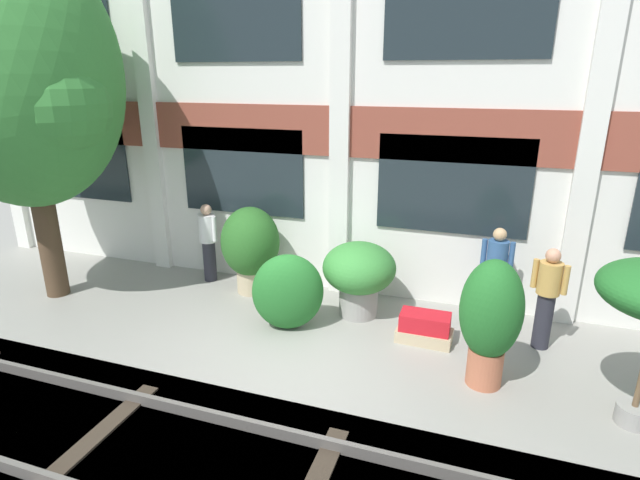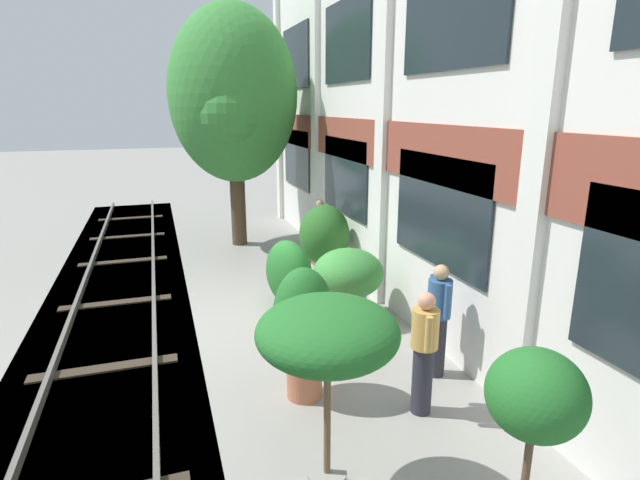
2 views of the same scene
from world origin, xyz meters
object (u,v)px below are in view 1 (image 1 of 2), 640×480
Objects in this scene: potted_plant_ribbed_drum at (491,316)px; topiary_hedge at (288,292)px; potted_plant_fluted_column at (359,272)px; broadleaf_tree at (20,80)px; resident_watching_tracks at (547,296)px; resident_by_doorway at (495,272)px; potted_plant_glazed_jar at (250,245)px; potted_plant_square_trough at (425,328)px; resident_near_plants at (208,240)px.

potted_plant_ribbed_drum reaches higher than topiary_hedge.
topiary_hedge is at bearing -138.91° from potted_plant_fluted_column.
broadleaf_tree is 9.34m from resident_watching_tracks.
potted_plant_ribbed_drum is 1.08× the size of resident_by_doorway.
broadleaf_tree is 3.49× the size of potted_plant_ribbed_drum.
potted_plant_glazed_jar is at bearing -75.06° from resident_watching_tracks.
potted_plant_square_trough is at bearing 3.89° from broadleaf_tree.
resident_near_plants is at bearing 32.86° from broadleaf_tree.
broadleaf_tree is 5.83m from topiary_hedge.
potted_plant_ribbed_drum is at bearing -21.88° from potted_plant_glazed_jar.
broadleaf_tree reaches higher than resident_by_doorway.
broadleaf_tree reaches higher than resident_near_plants.
potted_plant_glazed_jar is at bearing 172.49° from potted_plant_fluted_column.
topiary_hedge is at bearing 78.64° from resident_near_plants.
resident_by_doorway is (4.48, 0.21, -0.05)m from potted_plant_glazed_jar.
resident_watching_tracks is (8.76, 0.90, -3.10)m from broadleaf_tree.
potted_plant_glazed_jar reaches higher than potted_plant_fluted_column.
resident_by_doorway is 1.00m from resident_watching_tracks.
resident_by_doorway is 1.04× the size of resident_near_plants.
potted_plant_fluted_column is at bearing 145.87° from potted_plant_ribbed_drum.
resident_near_plants is (-5.49, 2.01, -0.16)m from potted_plant_ribbed_drum.
topiary_hedge is at bearing 168.98° from potted_plant_ribbed_drum.
potted_plant_glazed_jar is (-3.48, 0.88, 0.73)m from potted_plant_square_trough.
potted_plant_square_trough is at bearing 136.15° from potted_plant_ribbed_drum.
resident_watching_tracks is (0.81, 1.32, -0.15)m from potted_plant_ribbed_drum.
potted_plant_ribbed_drum is at bearing -43.85° from potted_plant_square_trough.
potted_plant_glazed_jar is 1.30× the size of topiary_hedge.
potted_plant_ribbed_drum is 4.76m from potted_plant_glazed_jar.
topiary_hedge is (2.32, -1.39, -0.22)m from resident_near_plants.
potted_plant_fluted_column is 3.35m from resident_near_plants.
potted_plant_square_trough is 0.68× the size of topiary_hedge.
potted_plant_square_trough is 1.49m from potted_plant_fluted_column.
potted_plant_ribbed_drum is 2.65m from potted_plant_fluted_column.
resident_near_plants reaches higher than topiary_hedge.
potted_plant_square_trough is 1.91m from resident_watching_tracks.
broadleaf_tree reaches higher than topiary_hedge.
potted_plant_glazed_jar is at bearing 165.89° from potted_plant_square_trough.
potted_plant_square_trough is (-0.94, 0.90, -0.80)m from potted_plant_ribbed_drum.
topiary_hedge is at bearing -63.54° from resident_by_doorway.
potted_plant_glazed_jar is at bearing 20.95° from broadleaf_tree.
broadleaf_tree is 3.93× the size of resident_near_plants.
topiary_hedge is at bearing -60.10° from resident_watching_tracks.
potted_plant_ribbed_drum is at bearing -3.03° from broadleaf_tree.
resident_by_doorway is 3.51m from topiary_hedge.
resident_by_doorway is at bearing 47.44° from potted_plant_square_trough.
potted_plant_fluted_column is 0.79× the size of resident_by_doorway.
potted_plant_square_trough is at bearing -24.97° from potted_plant_fluted_column.
potted_plant_fluted_column is at bearing 10.39° from broadleaf_tree.
resident_watching_tracks is (0.76, -0.66, -0.03)m from resident_by_doorway.
resident_near_plants is (2.46, 1.59, -3.11)m from broadleaf_tree.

